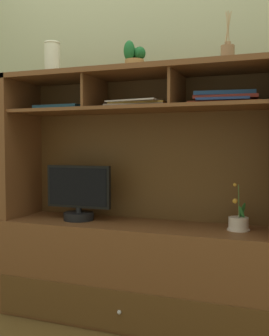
% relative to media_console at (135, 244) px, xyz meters
% --- Properties ---
extents(floor_plane, '(6.00, 6.00, 0.02)m').
position_rel_media_console_xyz_m(floor_plane, '(0.00, -0.01, -0.47)').
color(floor_plane, brown).
rests_on(floor_plane, ground).
extents(back_wall, '(6.00, 0.02, 2.80)m').
position_rel_media_console_xyz_m(back_wall, '(0.00, 0.25, 0.94)').
color(back_wall, '#A2A880').
rests_on(back_wall, ground).
extents(media_console, '(1.67, 0.48, 1.50)m').
position_rel_media_console_xyz_m(media_console, '(0.00, 0.00, 0.00)').
color(media_console, brown).
rests_on(media_console, ground).
extents(tv_monitor, '(0.43, 0.19, 0.34)m').
position_rel_media_console_xyz_m(tv_monitor, '(-0.37, -0.03, 0.28)').
color(tv_monitor, black).
rests_on(tv_monitor, media_console).
extents(potted_orchid, '(0.12, 0.12, 0.26)m').
position_rel_media_console_xyz_m(potted_orchid, '(0.61, 0.01, 0.17)').
color(potted_orchid, beige).
rests_on(potted_orchid, media_console).
extents(magazine_stack_left, '(0.40, 0.29, 0.07)m').
position_rel_media_console_xyz_m(magazine_stack_left, '(0.52, 0.02, 0.85)').
color(magazine_stack_left, '#993723').
rests_on(magazine_stack_left, media_console).
extents(magazine_stack_centre, '(0.38, 0.30, 0.04)m').
position_rel_media_console_xyz_m(magazine_stack_centre, '(0.02, 0.00, 0.84)').
color(magazine_stack_centre, gray).
rests_on(magazine_stack_centre, media_console).
extents(magazine_stack_right, '(0.38, 0.23, 0.03)m').
position_rel_media_console_xyz_m(magazine_stack_right, '(-0.51, 0.03, 0.83)').
color(magazine_stack_right, '#3B2D3F').
rests_on(magazine_stack_right, media_console).
extents(diffuser_bottle, '(0.07, 0.07, 0.27)m').
position_rel_media_console_xyz_m(diffuser_bottle, '(0.54, -0.04, 1.09)').
color(diffuser_bottle, '#926B48').
rests_on(diffuser_bottle, media_console).
extents(potted_succulent, '(0.13, 0.13, 0.17)m').
position_rel_media_console_xyz_m(potted_succulent, '(0.00, -0.01, 1.11)').
color(potted_succulent, '#A97A42').
rests_on(potted_succulent, media_console).
extents(ceramic_vase, '(0.10, 0.10, 0.21)m').
position_rel_media_console_xyz_m(ceramic_vase, '(-0.54, -0.04, 1.14)').
color(ceramic_vase, beige).
rests_on(ceramic_vase, media_console).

